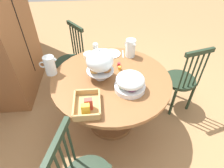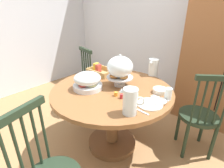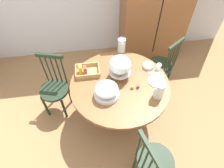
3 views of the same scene
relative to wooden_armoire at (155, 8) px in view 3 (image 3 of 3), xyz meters
name	(u,v)px [view 3 (image 3 of 3)]	position (x,y,z in m)	size (l,w,h in m)	color
ground_plane	(127,121)	(-0.72, -1.50, -0.98)	(10.00, 10.00, 0.00)	#997047
wooden_armoire	(155,8)	(0.00, 0.00, 0.00)	(1.18, 0.60, 1.96)	brown
dining_table	(119,93)	(-0.82, -1.36, -0.45)	(1.25, 1.25, 0.74)	brown
windsor_chair_near_window	(55,89)	(-1.71, -1.09, -0.53)	(0.42, 0.42, 0.97)	#1E2D1E
windsor_chair_by_cabinet	(153,162)	(-0.61, -2.27, -0.53)	(0.42, 0.42, 0.97)	#1E2D1E
windsor_chair_facing_door	(161,66)	(-0.06, -0.85, -0.53)	(0.46, 0.46, 0.97)	#1E2D1E
pastry_stand_with_dome	(120,65)	(-0.81, -1.25, -0.05)	(0.28, 0.28, 0.34)	silver
fruit_platter_covered	(107,91)	(-1.01, -1.53, -0.16)	(0.30, 0.30, 0.18)	silver
orange_juice_pitcher	(159,91)	(-0.42, -1.63, -0.15)	(0.19, 0.12, 0.21)	silver
milk_pitcher	(122,45)	(-0.69, -0.73, -0.15)	(0.12, 0.20, 0.20)	silver
cereal_basket	(86,71)	(-1.23, -1.12, -0.21)	(0.32, 0.24, 0.12)	tan
china_plate_large	(157,81)	(-0.36, -1.41, -0.24)	(0.22, 0.22, 0.01)	white
china_plate_small	(157,76)	(-0.33, -1.32, -0.23)	(0.15, 0.15, 0.01)	white
cereal_bowl	(148,66)	(-0.40, -1.14, -0.22)	(0.14, 0.14, 0.04)	white
drinking_glass	(158,67)	(-0.29, -1.21, -0.19)	(0.06, 0.06, 0.11)	silver
jam_jar_strawberry	(138,87)	(-0.62, -1.47, -0.22)	(0.04, 0.04, 0.04)	#B7282D
jam_jar_apricot	(132,87)	(-0.69, -1.47, -0.22)	(0.04, 0.04, 0.04)	orange
table_knife	(154,74)	(-0.35, -1.27, -0.24)	(0.17, 0.01, 0.01)	silver
dinner_fork	(154,72)	(-0.35, -1.24, -0.24)	(0.17, 0.01, 0.01)	silver
soup_spoon	(159,90)	(-0.37, -1.55, -0.24)	(0.17, 0.01, 0.01)	silver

